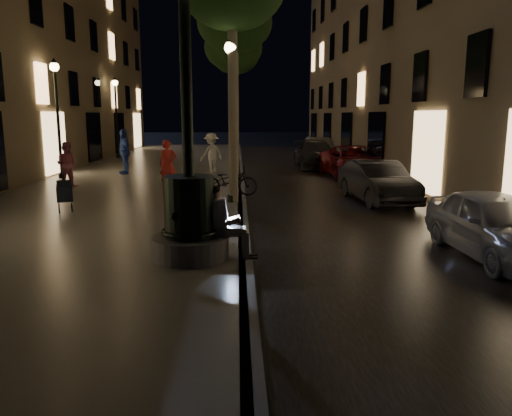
{
  "coord_description": "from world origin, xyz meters",
  "views": [
    {
      "loc": [
        -0.13,
        -6.82,
        2.76
      ],
      "look_at": [
        0.23,
        3.0,
        0.93
      ],
      "focal_mm": 35.0,
      "sensor_mm": 36.0,
      "label": 1
    }
  ],
  "objects_px": {
    "stroller": "(64,193)",
    "lamp_curb_c": "(234,107)",
    "car_rear": "(315,154)",
    "pedestrian_white": "(211,153)",
    "lamp_curb_a": "(231,99)",
    "lamp_left_b": "(57,103)",
    "car_second": "(377,182)",
    "pedestrian_red": "(168,165)",
    "pedestrian_blue": "(124,152)",
    "seated_man_laptop": "(224,220)",
    "lamp_left_c": "(116,107)",
    "lamp_curb_d": "(235,109)",
    "tree_second": "(235,24)",
    "pedestrian_pink": "(67,164)",
    "car_fifth": "(319,148)",
    "fountain_lamppost": "(189,203)",
    "car_third": "(354,162)",
    "car_front": "(497,225)",
    "tree_far": "(235,56)",
    "lamp_curb_b": "(233,104)",
    "tree_third": "(233,49)"
  },
  "relations": [
    {
      "from": "tree_far",
      "to": "stroller",
      "type": "bearing_deg",
      "value": -103.32
    },
    {
      "from": "car_rear",
      "to": "pedestrian_blue",
      "type": "distance_m",
      "value": 10.02
    },
    {
      "from": "lamp_curb_a",
      "to": "car_rear",
      "type": "xyz_separation_m",
      "value": [
        4.3,
        11.52,
        -2.52
      ]
    },
    {
      "from": "tree_far",
      "to": "seated_man_laptop",
      "type": "bearing_deg",
      "value": -90.4
    },
    {
      "from": "tree_far",
      "to": "pedestrian_white",
      "type": "distance_m",
      "value": 11.8
    },
    {
      "from": "car_rear",
      "to": "pedestrian_blue",
      "type": "height_order",
      "value": "pedestrian_blue"
    },
    {
      "from": "lamp_curb_d",
      "to": "lamp_left_b",
      "type": "distance_m",
      "value": 19.35
    },
    {
      "from": "lamp_curb_b",
      "to": "stroller",
      "type": "distance_m",
      "value": 10.69
    },
    {
      "from": "seated_man_laptop",
      "to": "pedestrian_blue",
      "type": "relative_size",
      "value": 0.68
    },
    {
      "from": "tree_second",
      "to": "car_fifth",
      "type": "distance_m",
      "value": 14.08
    },
    {
      "from": "car_front",
      "to": "pedestrian_white",
      "type": "xyz_separation_m",
      "value": [
        -6.19,
        13.05,
        0.43
      ]
    },
    {
      "from": "car_rear",
      "to": "lamp_left_c",
      "type": "bearing_deg",
      "value": 159.29
    },
    {
      "from": "tree_second",
      "to": "tree_far",
      "type": "height_order",
      "value": "tree_far"
    },
    {
      "from": "lamp_curb_d",
      "to": "pedestrian_blue",
      "type": "bearing_deg",
      "value": -106.1
    },
    {
      "from": "lamp_curb_d",
      "to": "car_fifth",
      "type": "height_order",
      "value": "lamp_curb_d"
    },
    {
      "from": "car_third",
      "to": "pedestrian_white",
      "type": "relative_size",
      "value": 2.87
    },
    {
      "from": "lamp_left_b",
      "to": "lamp_curb_d",
      "type": "bearing_deg",
      "value": 68.47
    },
    {
      "from": "pedestrian_blue",
      "to": "car_third",
      "type": "bearing_deg",
      "value": 60.8
    },
    {
      "from": "lamp_curb_d",
      "to": "pedestrian_red",
      "type": "bearing_deg",
      "value": -96.0
    },
    {
      "from": "lamp_curb_d",
      "to": "fountain_lamppost",
      "type": "bearing_deg",
      "value": -91.34
    },
    {
      "from": "tree_far",
      "to": "car_front",
      "type": "distance_m",
      "value": 24.76
    },
    {
      "from": "car_third",
      "to": "pedestrian_blue",
      "type": "distance_m",
      "value": 10.2
    },
    {
      "from": "lamp_curb_c",
      "to": "car_front",
      "type": "distance_m",
      "value": 22.29
    },
    {
      "from": "pedestrian_white",
      "to": "lamp_left_b",
      "type": "bearing_deg",
      "value": -23.21
    },
    {
      "from": "car_rear",
      "to": "seated_man_laptop",
      "type": "bearing_deg",
      "value": -103.31
    },
    {
      "from": "lamp_curb_d",
      "to": "car_rear",
      "type": "distance_m",
      "value": 13.44
    },
    {
      "from": "car_rear",
      "to": "pedestrian_white",
      "type": "xyz_separation_m",
      "value": [
        -5.29,
        -3.99,
        0.38
      ]
    },
    {
      "from": "lamp_curb_d",
      "to": "pedestrian_red",
      "type": "relative_size",
      "value": 2.79
    },
    {
      "from": "pedestrian_red",
      "to": "pedestrian_blue",
      "type": "bearing_deg",
      "value": 93.88
    },
    {
      "from": "car_third",
      "to": "pedestrian_white",
      "type": "height_order",
      "value": "pedestrian_white"
    },
    {
      "from": "tree_far",
      "to": "lamp_curb_b",
      "type": "xyz_separation_m",
      "value": [
        -0.08,
        -10.0,
        -3.2
      ]
    },
    {
      "from": "lamp_left_b",
      "to": "car_second",
      "type": "distance_m",
      "value": 13.08
    },
    {
      "from": "car_second",
      "to": "pedestrian_red",
      "type": "xyz_separation_m",
      "value": [
        -6.89,
        1.76,
        0.4
      ]
    },
    {
      "from": "car_rear",
      "to": "fountain_lamppost",
      "type": "bearing_deg",
      "value": -105.18
    },
    {
      "from": "lamp_curb_d",
      "to": "lamp_left_b",
      "type": "relative_size",
      "value": 1.0
    },
    {
      "from": "fountain_lamppost",
      "to": "car_third",
      "type": "bearing_deg",
      "value": 65.36
    },
    {
      "from": "tree_second",
      "to": "car_front",
      "type": "bearing_deg",
      "value": -66.1
    },
    {
      "from": "tree_second",
      "to": "pedestrian_pink",
      "type": "relative_size",
      "value": 4.56
    },
    {
      "from": "lamp_curb_d",
      "to": "car_fifth",
      "type": "bearing_deg",
      "value": -48.88
    },
    {
      "from": "lamp_curb_a",
      "to": "stroller",
      "type": "relative_size",
      "value": 4.95
    },
    {
      "from": "lamp_curb_b",
      "to": "lamp_left_c",
      "type": "relative_size",
      "value": 1.0
    },
    {
      "from": "lamp_left_b",
      "to": "pedestrian_red",
      "type": "height_order",
      "value": "lamp_left_b"
    },
    {
      "from": "seated_man_laptop",
      "to": "lamp_left_c",
      "type": "bearing_deg",
      "value": 107.68
    },
    {
      "from": "lamp_curb_c",
      "to": "stroller",
      "type": "height_order",
      "value": "lamp_curb_c"
    },
    {
      "from": "stroller",
      "to": "lamp_curb_c",
      "type": "bearing_deg",
      "value": 55.97
    },
    {
      "from": "car_front",
      "to": "pedestrian_white",
      "type": "distance_m",
      "value": 14.45
    },
    {
      "from": "tree_second",
      "to": "tree_far",
      "type": "bearing_deg",
      "value": 90.1
    },
    {
      "from": "lamp_left_b",
      "to": "car_front",
      "type": "bearing_deg",
      "value": -43.11
    },
    {
      "from": "tree_third",
      "to": "car_front",
      "type": "distance_m",
      "value": 19.08
    },
    {
      "from": "lamp_curb_b",
      "to": "car_third",
      "type": "relative_size",
      "value": 0.94
    }
  ]
}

